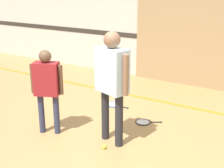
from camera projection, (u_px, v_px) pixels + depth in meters
The scene contains 11 objects.
ground_plane at pixel (97, 146), 4.64m from camera, with size 16.00×16.00×0.00m, color #A87F4C.
wall_back at pixel (185, 15), 7.01m from camera, with size 16.00×0.07×3.20m.
wall_panel at pixel (186, 43), 7.11m from camera, with size 2.50×0.05×1.95m.
floor_stripe at pixel (156, 100), 6.39m from camera, with size 14.40×0.10×0.01m.
person_instructor at pixel (112, 76), 4.43m from camera, with size 0.62×0.38×1.68m.
person_student_left at pixel (47, 83), 4.78m from camera, with size 0.48×0.34×1.36m.
racket_spare_on_floor at pixel (114, 104), 6.15m from camera, with size 0.52×0.32×0.03m.
racket_second_spare at pixel (144, 122), 5.39m from camera, with size 0.47×0.36×0.03m.
tennis_ball_near_instructor at pixel (104, 147), 4.54m from camera, with size 0.07×0.07×0.07m, color #CCE038.
tennis_ball_by_spare_racket at pixel (103, 102), 6.21m from camera, with size 0.07×0.07×0.07m, color #CCE038.
tennis_ball_stray_left at pixel (105, 128), 5.13m from camera, with size 0.07×0.07×0.07m, color #CCE038.
Camera 1 is at (2.35, -3.38, 2.33)m, focal length 50.00 mm.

